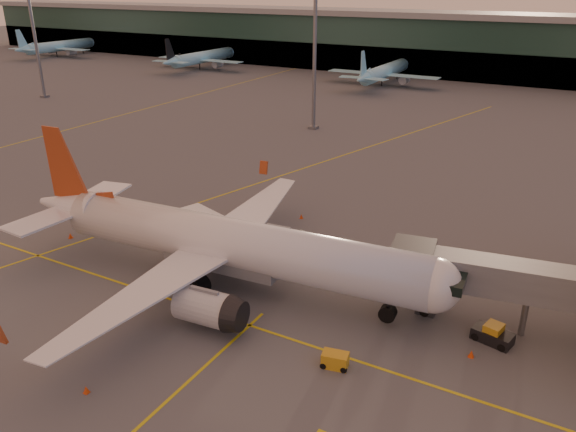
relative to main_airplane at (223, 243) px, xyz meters
The scene contains 16 objects.
ground 10.41m from the main_airplane, 86.08° to the right, with size 600.00×600.00×0.00m, color #4C4F54.
taxi_markings 35.86m from the main_airplane, 100.80° to the left, with size 100.12×173.00×0.01m.
terminal 132.37m from the main_airplane, 89.72° to the left, with size 400.00×20.00×17.60m.
mast_west_far 104.18m from the main_airplane, 149.56° to the left, with size 2.40×2.40×25.60m.
mast_west_near 60.66m from the main_airplane, 108.91° to the left, with size 2.40×2.40×25.60m.
distant_aircraft_row 109.18m from the main_airplane, 83.96° to the left, with size 350.00×34.00×13.00m.
main_airplane is the anchor object (origin of this frame).
jet_bridge 27.06m from the main_airplane, 11.34° to the left, with size 22.63×6.56×6.24m.
catering_truck 7.05m from the main_airplane, 141.24° to the left, with size 6.21×4.22×4.44m.
gpu_cart 15.57m from the main_airplane, 22.99° to the right, with size 2.13×1.52×1.14m.
pushback_tug 23.77m from the main_airplane, ahead, with size 3.28×2.24×1.54m.
cone_nose 22.70m from the main_airplane, ahead, with size 0.46×0.46×0.58m.
cone_tail 20.90m from the main_airplane, behind, with size 0.48×0.48×0.61m.
cone_wing_right 17.20m from the main_airplane, 88.95° to the right, with size 0.44×0.44×0.55m.
cone_wing_left 17.69m from the main_airplane, 93.63° to the left, with size 0.43×0.43×0.55m.
cone_fwd 15.48m from the main_airplane, 20.97° to the right, with size 0.48×0.48×0.61m.
Camera 1 is at (26.59, -27.22, 26.05)m, focal length 35.00 mm.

